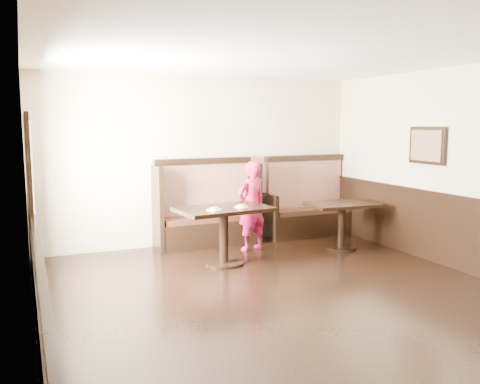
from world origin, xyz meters
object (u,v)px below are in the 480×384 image
booth_main (206,214)px  booth_neighbor (307,209)px  table_main (224,221)px  table_neighbor (342,214)px  child (251,206)px

booth_main → booth_neighbor: bearing=-0.1°
booth_main → table_main: bearing=-97.7°
table_neighbor → child: bearing=164.2°
booth_main → child: size_ratio=1.22×
table_main → table_neighbor: table_main is taller
table_main → child: 0.95m
booth_main → booth_neighbor: (1.95, -0.00, -0.05)m
table_main → booth_neighbor: bearing=23.1°
table_main → child: child is taller
booth_neighbor → booth_main: bearing=179.9°
table_main → booth_main: bearing=75.4°
table_neighbor → booth_neighbor: bearing=93.2°
booth_neighbor → child: size_ratio=1.15×
booth_neighbor → table_neighbor: bearing=-91.2°
booth_main → table_neighbor: (1.93, -1.11, 0.04)m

